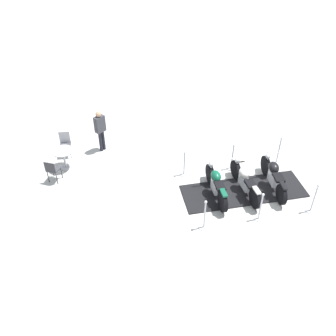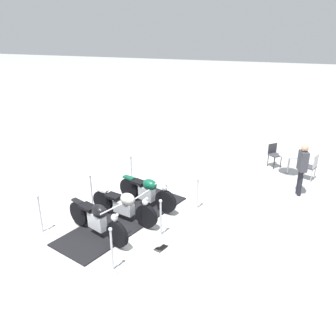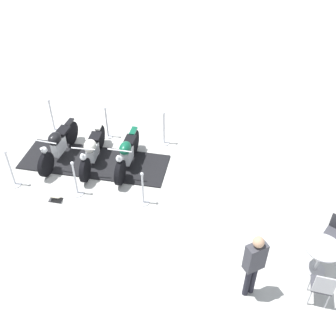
# 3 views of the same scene
# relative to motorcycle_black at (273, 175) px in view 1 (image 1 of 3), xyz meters

# --- Properties ---
(ground_plane) EXTENTS (80.00, 80.00, 0.00)m
(ground_plane) POSITION_rel_motorcycle_black_xyz_m (0.97, -0.33, -0.53)
(ground_plane) COLOR silver
(display_platform) EXTENTS (4.47, 2.84, 0.04)m
(display_platform) POSITION_rel_motorcycle_black_xyz_m (0.97, -0.33, -0.51)
(display_platform) COLOR black
(display_platform) RESTS_ON ground_plane
(motorcycle_black) EXTENTS (1.11, 2.11, 1.02)m
(motorcycle_black) POSITION_rel_motorcycle_black_xyz_m (0.00, 0.00, 0.00)
(motorcycle_black) COLOR black
(motorcycle_black) RESTS_ON display_platform
(motorcycle_cream) EXTENTS (0.89, 2.19, 0.98)m
(motorcycle_cream) POSITION_rel_motorcycle_black_xyz_m (0.96, -0.37, -0.04)
(motorcycle_cream) COLOR black
(motorcycle_cream) RESTS_ON display_platform
(motorcycle_forest) EXTENTS (0.97, 2.04, 1.02)m
(motorcycle_forest) POSITION_rel_motorcycle_black_xyz_m (1.91, -0.72, -0.03)
(motorcycle_forest) COLOR black
(motorcycle_forest) RESTS_ON display_platform
(stanchion_right_mid) EXTENTS (0.34, 0.34, 1.08)m
(stanchion_right_mid) POSITION_rel_motorcycle_black_xyz_m (0.50, -1.57, -0.19)
(stanchion_right_mid) COLOR silver
(stanchion_right_mid) RESTS_ON ground_plane
(stanchion_left_mid) EXTENTS (0.29, 0.29, 1.09)m
(stanchion_left_mid) POSITION_rel_motorcycle_black_xyz_m (1.44, 0.91, -0.14)
(stanchion_left_mid) COLOR silver
(stanchion_left_mid) RESTS_ON ground_plane
(stanchion_right_front) EXTENTS (0.35, 0.35, 1.15)m
(stanchion_right_front) POSITION_rel_motorcycle_black_xyz_m (-1.19, -0.93, -0.17)
(stanchion_right_front) COLOR silver
(stanchion_right_front) RESTS_ON ground_plane
(stanchion_right_rear) EXTENTS (0.30, 0.30, 1.03)m
(stanchion_right_rear) POSITION_rel_motorcycle_black_xyz_m (2.18, -2.22, -0.18)
(stanchion_right_rear) COLOR silver
(stanchion_right_rear) RESTS_ON ground_plane
(stanchion_left_rear) EXTENTS (0.33, 0.33, 1.13)m
(stanchion_left_rear) POSITION_rel_motorcycle_black_xyz_m (3.13, 0.26, -0.17)
(stanchion_left_rear) COLOR silver
(stanchion_left_rear) RESTS_ON ground_plane
(stanchion_left_front) EXTENTS (0.32, 0.32, 1.14)m
(stanchion_left_front) POSITION_rel_motorcycle_black_xyz_m (-0.24, 1.55, -0.15)
(stanchion_left_front) COLOR silver
(stanchion_left_front) RESTS_ON ground_plane
(info_placard) EXTENTS (0.38, 0.32, 0.21)m
(info_placard) POSITION_rel_motorcycle_black_xyz_m (-0.08, -1.75, -0.47)
(info_placard) COLOR #333338
(info_placard) RESTS_ON ground_plane
(cafe_table) EXTENTS (0.78, 0.78, 0.77)m
(cafe_table) POSITION_rel_motorcycle_black_xyz_m (5.66, -4.92, 0.05)
(cafe_table) COLOR #B7B7BC
(cafe_table) RESTS_ON ground_plane
(cafe_chair_near_table) EXTENTS (0.53, 0.53, 0.98)m
(cafe_chair_near_table) POSITION_rel_motorcycle_black_xyz_m (5.32, -5.67, 0.03)
(cafe_chair_near_table) COLOR #B7B7BC
(cafe_chair_near_table) RESTS_ON ground_plane
(cafe_chair_across_table) EXTENTS (0.56, 0.56, 0.90)m
(cafe_chair_across_table) POSITION_rel_motorcycle_black_xyz_m (6.27, -4.38, 0.00)
(cafe_chair_across_table) COLOR #2D2D33
(cafe_chair_across_table) RESTS_ON ground_plane
(bystander_person) EXTENTS (0.45, 0.32, 1.73)m
(bystander_person) POSITION_rel_motorcycle_black_xyz_m (4.01, -5.22, 0.50)
(bystander_person) COLOR #23232D
(bystander_person) RESTS_ON ground_plane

